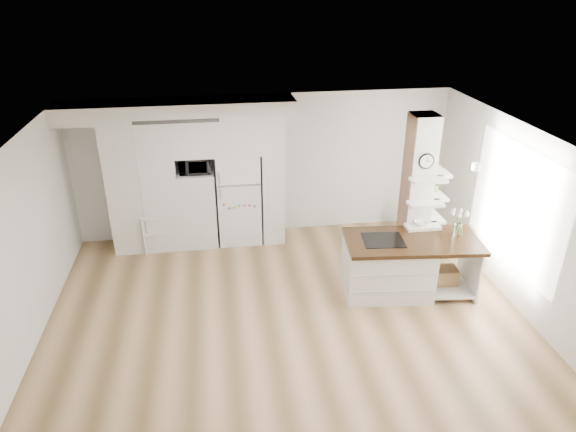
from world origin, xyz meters
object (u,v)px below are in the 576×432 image
object	(u,v)px
refrigerator	(239,197)
bookshelf	(161,233)
kitchen_island	(395,265)
floor_plant_a	(396,269)

from	to	relation	value
refrigerator	bookshelf	bearing A→B (deg)	-173.08
refrigerator	bookshelf	size ratio (longest dim) A/B	2.40
refrigerator	kitchen_island	world-z (taller)	refrigerator
kitchen_island	floor_plant_a	size ratio (longest dim) A/B	5.04
kitchen_island	bookshelf	world-z (taller)	kitchen_island
bookshelf	floor_plant_a	distance (m)	4.26
refrigerator	floor_plant_a	world-z (taller)	refrigerator
kitchen_island	bookshelf	bearing A→B (deg)	158.06
refrigerator	kitchen_island	bearing A→B (deg)	-42.79
kitchen_island	refrigerator	bearing A→B (deg)	142.82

